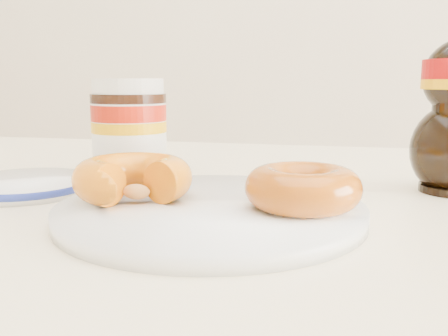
% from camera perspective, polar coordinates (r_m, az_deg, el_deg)
% --- Properties ---
extents(dining_table, '(1.40, 0.90, 0.75)m').
position_cam_1_polar(dining_table, '(0.50, 8.92, -13.45)').
color(dining_table, beige).
rests_on(dining_table, ground).
extents(plate, '(0.26, 0.26, 0.01)m').
position_cam_1_polar(plate, '(0.43, -1.56, -4.86)').
color(plate, white).
rests_on(plate, dining_table).
extents(donut_bitten, '(0.14, 0.14, 0.04)m').
position_cam_1_polar(donut_bitten, '(0.45, -10.35, -1.14)').
color(donut_bitten, orange).
rests_on(donut_bitten, plate).
extents(donut_whole, '(0.12, 0.12, 0.03)m').
position_cam_1_polar(donut_whole, '(0.41, 9.00, -2.23)').
color(donut_whole, '#A84F0A').
rests_on(donut_whole, plate).
extents(nutella_jar, '(0.08, 0.08, 0.12)m').
position_cam_1_polar(nutella_jar, '(0.57, -10.77, 4.56)').
color(nutella_jar, white).
rests_on(nutella_jar, dining_table).
extents(dark_jar, '(0.06, 0.06, 0.10)m').
position_cam_1_polar(dark_jar, '(0.65, -10.09, 3.76)').
color(dark_jar, black).
rests_on(dark_jar, dining_table).
extents(blue_rim_saucer, '(0.14, 0.14, 0.01)m').
position_cam_1_polar(blue_rim_saucer, '(0.57, -21.73, -1.76)').
color(blue_rim_saucer, white).
rests_on(blue_rim_saucer, dining_table).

